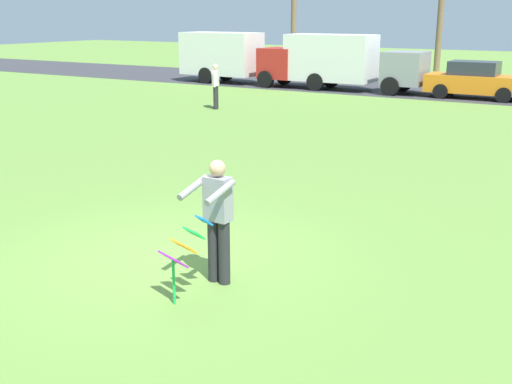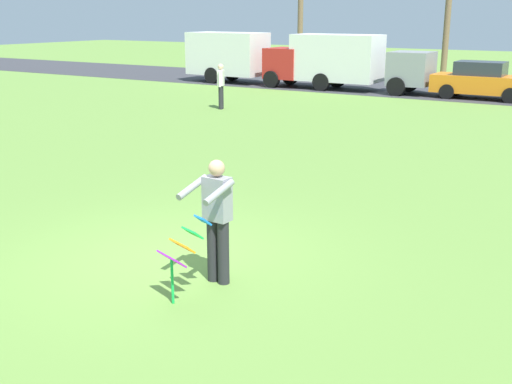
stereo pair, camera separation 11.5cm
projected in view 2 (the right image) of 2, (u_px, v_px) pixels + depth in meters
ground_plane at (167, 258)px, 9.59m from camera, size 120.00×120.00×0.00m
road_strip at (494, 93)px, 29.31m from camera, size 120.00×8.00×0.01m
person_kite_flyer at (217, 217)px, 8.47m from camera, size 0.56×0.67×1.73m
kite_held at (182, 248)px, 7.99m from camera, size 0.56×0.72×1.08m
parked_truck_red_cab at (240, 56)px, 33.21m from camera, size 6.76×2.28×2.62m
parked_truck_grey_van at (353, 61)px, 30.03m from camera, size 6.71×2.14×2.62m
parked_car_orange at (482, 81)px, 27.18m from camera, size 4.21×1.85×1.60m
person_walker_near at (221, 85)px, 24.29m from camera, size 0.34×0.53×1.73m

